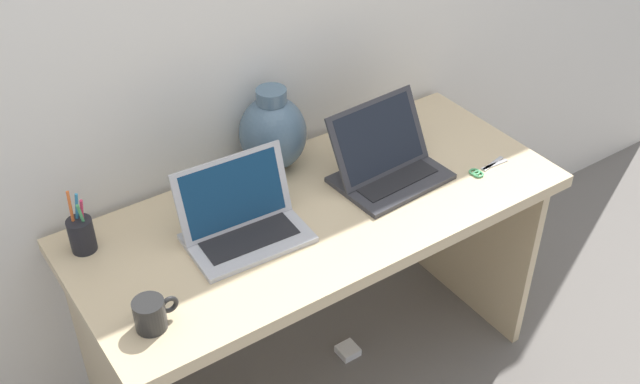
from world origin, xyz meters
name	(u,v)px	position (x,y,z in m)	size (l,w,h in m)	color
ground_plane	(320,377)	(0.00, 0.00, 0.00)	(6.00, 6.00, 0.00)	slate
back_wall	(250,16)	(0.00, 0.35, 1.20)	(4.40, 0.04, 2.40)	silver
desk	(320,249)	(0.00, 0.00, 0.58)	(1.44, 0.62, 0.75)	#D1B78C
laptop_left	(241,217)	(-0.24, 0.02, 0.81)	(0.33, 0.23, 0.21)	#B2B2B7
laptop_right	(385,159)	(0.24, 0.02, 0.81)	(0.34, 0.25, 0.22)	#333338
green_vase	(273,132)	(0.00, 0.25, 0.87)	(0.20, 0.20, 0.26)	slate
coffee_mug	(151,314)	(-0.59, -0.16, 0.79)	(0.11, 0.08, 0.08)	black
pen_cup	(82,234)	(-0.62, 0.20, 0.80)	(0.07, 0.07, 0.19)	black
scissors	(483,170)	(0.51, -0.13, 0.75)	(0.15, 0.05, 0.01)	#B7B7BC
power_brick	(348,351)	(0.14, 0.03, 0.01)	(0.07, 0.07, 0.03)	white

